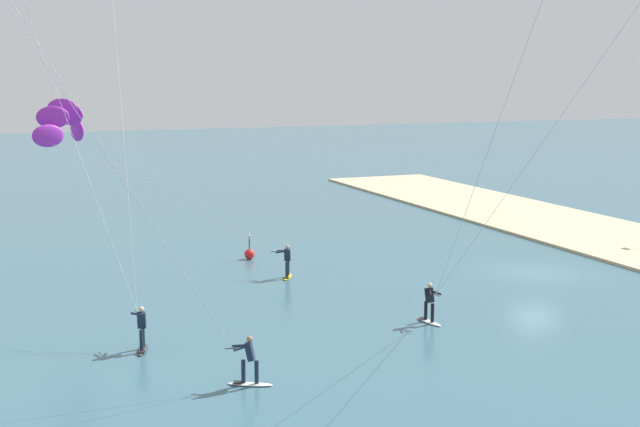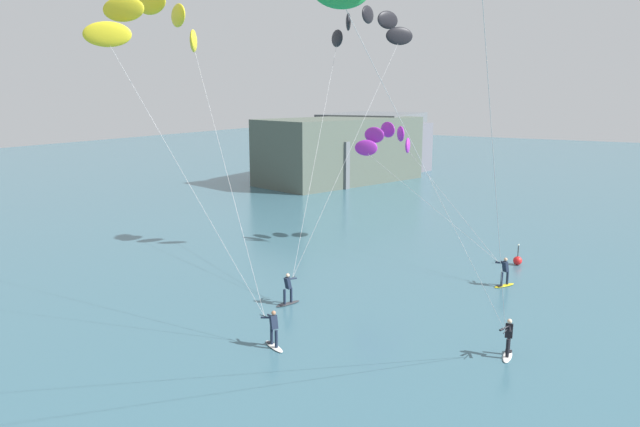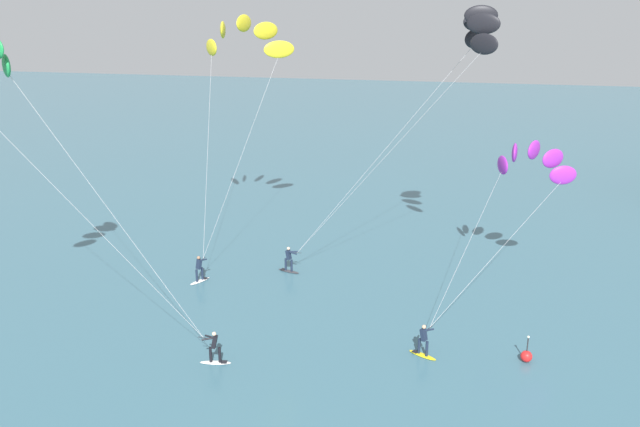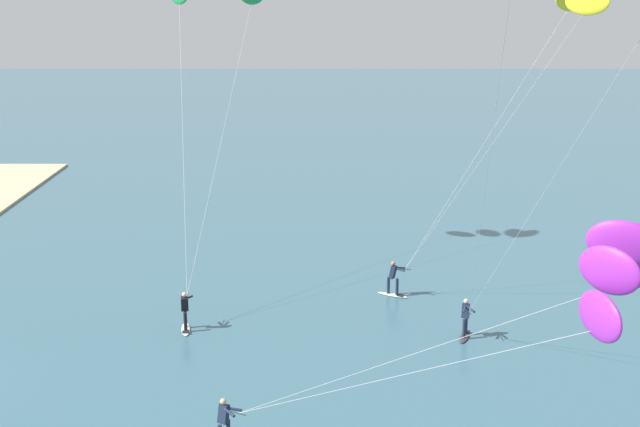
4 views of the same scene
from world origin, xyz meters
name	(u,v)px [view 2 (image 2 of 4)]	position (x,y,z in m)	size (l,w,h in m)	color
kitesurfer_nearshore	(156,31)	(-9.10, 25.60, 13.74)	(6.51, 9.41, 15.57)	white
kitesurfer_far_out	(392,143)	(8.99, 21.67, 7.40)	(8.55, 12.19, 8.88)	yellow
kitesurfer_downwind	(365,35)	(5.30, 22.01, 14.44)	(12.66, 5.73, 16.27)	#333338
marker_buoy	(518,260)	(8.76, 12.58, 0.30)	(0.56, 0.56, 1.38)	red
distant_headland	(353,150)	(41.42, 41.85, 3.45)	(30.90, 17.15, 7.95)	#565B60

